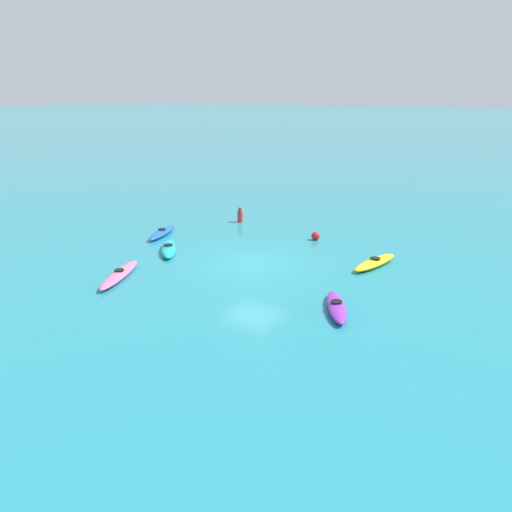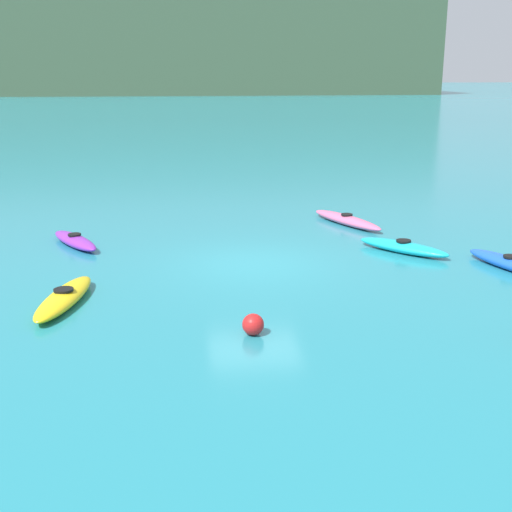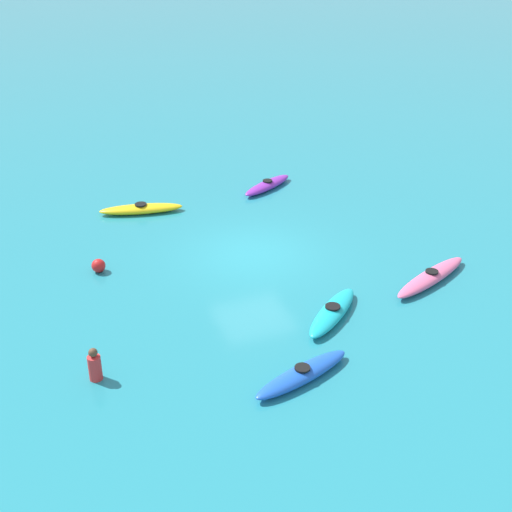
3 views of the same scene
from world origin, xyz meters
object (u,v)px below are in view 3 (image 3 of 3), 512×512
kayak_blue (302,374)px  kayak_pink (431,277)px  kayak_yellow (141,209)px  buoy_red (98,266)px  person_near_shore (95,366)px  kayak_cyan (332,312)px  kayak_purple (267,185)px

kayak_blue → kayak_pink: bearing=117.4°
kayak_yellow → kayak_blue: bearing=7.2°
kayak_yellow → buoy_red: size_ratio=7.21×
kayak_blue → person_near_shore: size_ratio=3.32×
person_near_shore → kayak_yellow: bearing=160.9°
kayak_yellow → kayak_cyan: 9.51m
kayak_yellow → person_near_shore: bearing=-19.1°
kayak_purple → kayak_pink: 8.89m
kayak_purple → kayak_cyan: bearing=-11.3°
buoy_red → kayak_purple: bearing=120.8°
kayak_pink → person_near_shore: person_near_shore is taller
kayak_yellow → kayak_pink: 10.80m
kayak_cyan → kayak_purple: bearing=168.7°
kayak_yellow → buoy_red: 4.54m
kayak_blue → person_near_shore: person_near_shore is taller
kayak_blue → kayak_yellow: bearing=-172.8°
kayak_purple → buoy_red: bearing=-59.2°
kayak_blue → person_near_shore: 4.97m
kayak_blue → kayak_yellow: size_ratio=0.94×
kayak_blue → kayak_pink: same height
kayak_cyan → person_near_shore: size_ratio=2.91×
kayak_cyan → buoy_red: size_ratio=5.93×
kayak_blue → buoy_red: bearing=-153.2°
kayak_cyan → buoy_red: bearing=-131.7°
kayak_yellow → kayak_purple: bearing=95.4°
kayak_purple → person_near_shore: person_near_shore is taller
kayak_pink → kayak_blue: bearing=-62.6°
kayak_cyan → person_near_shore: 6.57m
kayak_purple → kayak_blue: same height
kayak_cyan → kayak_yellow: bearing=-159.5°
kayak_blue → buoy_red: (-7.18, -3.63, 0.05)m
buoy_red → kayak_pink: bearing=65.3°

